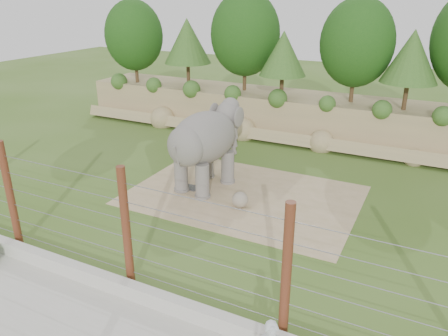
% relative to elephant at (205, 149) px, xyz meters
% --- Properties ---
extents(ground, '(90.00, 90.00, 0.00)m').
position_rel_elephant_xyz_m(ground, '(1.53, -3.06, -1.88)').
color(ground, '#3D5F1B').
rests_on(ground, ground).
extents(back_embankment, '(30.00, 5.52, 8.77)m').
position_rel_elephant_xyz_m(back_embankment, '(2.11, 9.62, 2.09)').
color(back_embankment, '#93825C').
rests_on(back_embankment, ground).
extents(dirt_patch, '(10.00, 7.00, 0.02)m').
position_rel_elephant_xyz_m(dirt_patch, '(2.03, -0.06, -1.87)').
color(dirt_patch, tan).
rests_on(dirt_patch, ground).
extents(drain_grate, '(1.00, 0.60, 0.03)m').
position_rel_elephant_xyz_m(drain_grate, '(-0.64, -0.47, -1.84)').
color(drain_grate, '#262628').
rests_on(drain_grate, dirt_patch).
extents(elephant, '(2.62, 4.88, 3.76)m').
position_rel_elephant_xyz_m(elephant, '(0.00, 0.00, 0.00)').
color(elephant, slate).
rests_on(elephant, ground).
extents(stone_ball, '(0.69, 0.69, 0.69)m').
position_rel_elephant_xyz_m(stone_ball, '(2.38, -1.23, -1.51)').
color(stone_ball, gray).
rests_on(stone_ball, dirt_patch).
extents(retaining_wall, '(26.00, 0.35, 0.50)m').
position_rel_elephant_xyz_m(retaining_wall, '(1.53, -8.06, -1.63)').
color(retaining_wall, beige).
rests_on(retaining_wall, ground).
extents(walkway, '(26.00, 4.00, 0.01)m').
position_rel_elephant_xyz_m(walkway, '(1.53, -10.06, -1.87)').
color(walkway, beige).
rests_on(walkway, ground).
extents(barrier_fence, '(20.26, 0.26, 4.00)m').
position_rel_elephant_xyz_m(barrier_fence, '(1.53, -7.56, 0.12)').
color(barrier_fence, '#592715').
rests_on(barrier_fence, ground).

